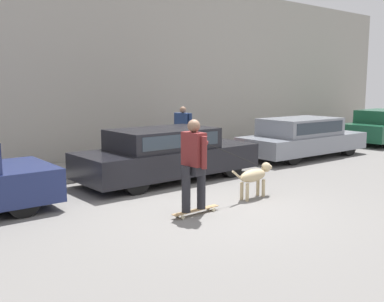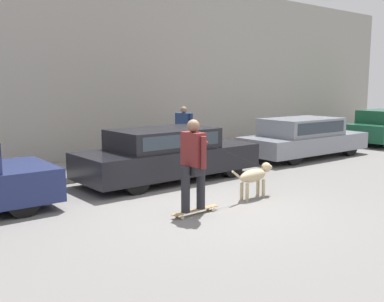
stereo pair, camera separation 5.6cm
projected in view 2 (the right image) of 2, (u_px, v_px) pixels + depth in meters
The scene contains 9 objects.
ground_plane at pixel (204, 210), 8.40m from camera, with size 36.00×36.00×0.00m, color slate.
back_wall at pixel (64, 66), 12.52m from camera, with size 32.00×0.30×5.62m.
sidewalk_curb at pixel (88, 169), 11.99m from camera, with size 30.00×2.13×0.14m.
parked_car_1 at pixel (168, 155), 10.88m from camera, with size 4.56×1.76×1.27m.
parked_car_2 at pixel (303, 138), 14.26m from camera, with size 4.53×1.87×1.25m.
dog at pixel (255, 176), 9.20m from camera, with size 1.24×0.32×0.69m.
skateboarder at pixel (194, 161), 7.93m from camera, with size 2.59×0.65×1.72m.
pedestrian_with_bag at pixel (184, 129), 13.52m from camera, with size 0.33×0.74×1.51m.
fire_hydrant at pixel (229, 150), 13.43m from camera, with size 0.18×0.18×0.66m.
Camera 2 is at (-5.35, -6.14, 2.34)m, focal length 42.00 mm.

